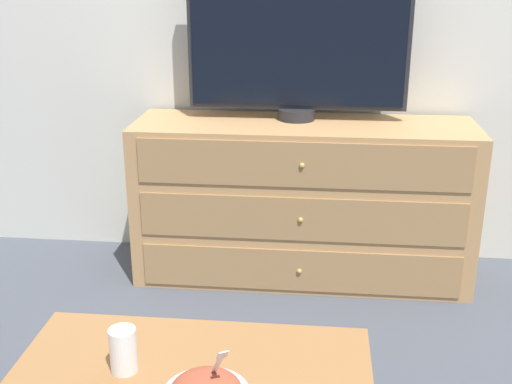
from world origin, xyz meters
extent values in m
plane|color=#474C56|center=(0.00, 0.00, 0.00)|extent=(12.00, 12.00, 0.00)
cube|color=silver|center=(0.00, 0.03, 1.30)|extent=(12.00, 0.05, 2.60)
cube|color=tan|center=(0.05, -0.27, 0.39)|extent=(1.61, 0.48, 0.77)
cube|color=#A1794C|center=(0.05, -0.51, 0.13)|extent=(1.48, 0.01, 0.21)
sphere|color=tan|center=(0.05, -0.52, 0.13)|extent=(0.02, 0.02, 0.02)
cube|color=#A1794C|center=(0.05, -0.51, 0.39)|extent=(1.48, 0.01, 0.21)
sphere|color=tan|center=(0.05, -0.52, 0.39)|extent=(0.02, 0.02, 0.02)
cube|color=#A1794C|center=(0.05, -0.51, 0.64)|extent=(1.48, 0.01, 0.21)
sphere|color=tan|center=(0.05, -0.52, 0.64)|extent=(0.02, 0.02, 0.02)
cylinder|color=#232328|center=(0.01, -0.19, 0.80)|extent=(0.18, 0.18, 0.05)
cube|color=#232328|center=(0.01, -0.18, 1.19)|extent=(1.03, 0.04, 0.73)
cube|color=black|center=(0.01, -0.21, 1.19)|extent=(0.99, 0.01, 0.69)
cube|color=silver|center=(-0.10, -1.94, 0.59)|extent=(0.06, 0.10, 0.13)
cube|color=silver|center=(-0.08, -1.99, 0.66)|extent=(0.03, 0.03, 0.03)
cylinder|color=beige|center=(-0.36, -1.84, 0.53)|extent=(0.06, 0.06, 0.07)
cylinder|color=white|center=(-0.36, -1.84, 0.55)|extent=(0.07, 0.07, 0.12)
camera|label=1|loc=(0.12, -3.20, 1.48)|focal=45.00mm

